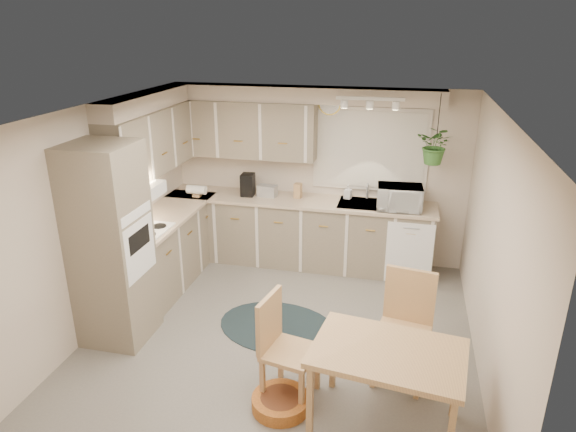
{
  "coord_description": "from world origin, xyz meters",
  "views": [
    {
      "loc": [
        1.15,
        -4.58,
        3.17
      ],
      "look_at": [
        -0.05,
        0.55,
        1.17
      ],
      "focal_mm": 32.0,
      "sensor_mm": 36.0,
      "label": 1
    }
  ],
  "objects_px": {
    "dining_table": "(385,389)",
    "microwave": "(400,195)",
    "chair_back": "(403,331)",
    "braided_rug": "(278,327)",
    "chair_left": "(291,350)",
    "pet_bed": "(281,402)"
  },
  "relations": [
    {
      "from": "dining_table",
      "to": "pet_bed",
      "type": "xyz_separation_m",
      "value": [
        -0.88,
        0.01,
        -0.31
      ]
    },
    {
      "from": "chair_back",
      "to": "dining_table",
      "type": "bearing_deg",
      "value": 90.34
    },
    {
      "from": "chair_left",
      "to": "chair_back",
      "type": "height_order",
      "value": "chair_back"
    },
    {
      "from": "chair_left",
      "to": "braided_rug",
      "type": "relative_size",
      "value": 0.72
    },
    {
      "from": "chair_left",
      "to": "microwave",
      "type": "distance_m",
      "value": 2.8
    },
    {
      "from": "chair_back",
      "to": "braided_rug",
      "type": "relative_size",
      "value": 0.78
    },
    {
      "from": "chair_back",
      "to": "braided_rug",
      "type": "height_order",
      "value": "chair_back"
    },
    {
      "from": "dining_table",
      "to": "chair_left",
      "type": "distance_m",
      "value": 0.87
    },
    {
      "from": "dining_table",
      "to": "microwave",
      "type": "height_order",
      "value": "microwave"
    },
    {
      "from": "braided_rug",
      "to": "microwave",
      "type": "distance_m",
      "value": 2.26
    },
    {
      "from": "pet_bed",
      "to": "microwave",
      "type": "xyz_separation_m",
      "value": [
        0.86,
        2.78,
        1.07
      ]
    },
    {
      "from": "braided_rug",
      "to": "chair_back",
      "type": "bearing_deg",
      "value": -23.99
    },
    {
      "from": "dining_table",
      "to": "microwave",
      "type": "bearing_deg",
      "value": 90.47
    },
    {
      "from": "dining_table",
      "to": "pet_bed",
      "type": "height_order",
      "value": "dining_table"
    },
    {
      "from": "dining_table",
      "to": "chair_left",
      "type": "relative_size",
      "value": 1.22
    },
    {
      "from": "chair_back",
      "to": "microwave",
      "type": "distance_m",
      "value": 2.23
    },
    {
      "from": "dining_table",
      "to": "microwave",
      "type": "relative_size",
      "value": 2.14
    },
    {
      "from": "chair_left",
      "to": "microwave",
      "type": "xyz_separation_m",
      "value": [
        0.81,
        2.6,
        0.64
      ]
    },
    {
      "from": "chair_back",
      "to": "microwave",
      "type": "relative_size",
      "value": 1.89
    },
    {
      "from": "pet_bed",
      "to": "microwave",
      "type": "height_order",
      "value": "microwave"
    },
    {
      "from": "dining_table",
      "to": "braided_rug",
      "type": "relative_size",
      "value": 0.89
    },
    {
      "from": "chair_left",
      "to": "chair_back",
      "type": "xyz_separation_m",
      "value": [
        0.95,
        0.45,
        0.04
      ]
    }
  ]
}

